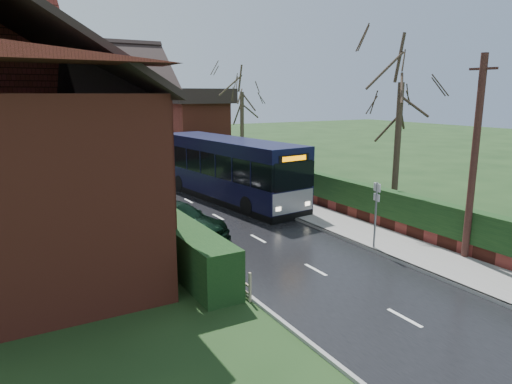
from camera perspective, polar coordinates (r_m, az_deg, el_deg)
ground at (r=17.70m, az=3.53°, el=-7.65°), size 140.00×140.00×0.00m
road at (r=26.29m, az=-8.45°, el=-1.12°), size 6.00×100.00×0.02m
pavement at (r=28.04m, az=-0.34°, el=-0.03°), size 2.50×100.00×0.14m
kerb_right at (r=27.49m, az=-2.52°, el=-0.29°), size 0.12×100.00×0.14m
kerb_left at (r=25.38m, az=-14.88°, el=-1.79°), size 0.12×100.00×0.10m
front_hedge at (r=20.30m, az=-13.64°, el=-3.00°), size 1.20×16.00×1.60m
picket_fence at (r=20.60m, az=-11.59°, el=-3.70°), size 0.10×16.00×0.90m
right_wall_hedge at (r=28.64m, az=2.36°, el=2.15°), size 0.60×50.00×1.80m
brick_house at (r=18.76m, az=-28.38°, el=5.78°), size 9.30×14.60×10.30m
bus at (r=26.19m, az=-3.51°, el=2.80°), size 3.94×11.78×3.51m
car_silver at (r=25.37m, az=-14.44°, el=-0.39°), size 2.18×4.01×1.30m
car_green at (r=19.69m, az=-10.02°, el=-3.52°), size 4.09×5.44×1.47m
car_distant at (r=55.53m, az=-19.84°, el=6.00°), size 1.65×4.47×1.46m
bus_stop_sign at (r=18.02m, az=14.78°, el=-1.73°), size 0.14×0.41×2.72m
telegraph_pole at (r=17.84m, az=25.61°, el=3.66°), size 0.26×0.94×7.35m
tree_right_near at (r=23.73m, az=17.79°, el=14.00°), size 4.33×4.33×9.35m
tree_right_far at (r=38.82m, az=-1.78°, el=13.02°), size 4.56×4.56×8.81m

